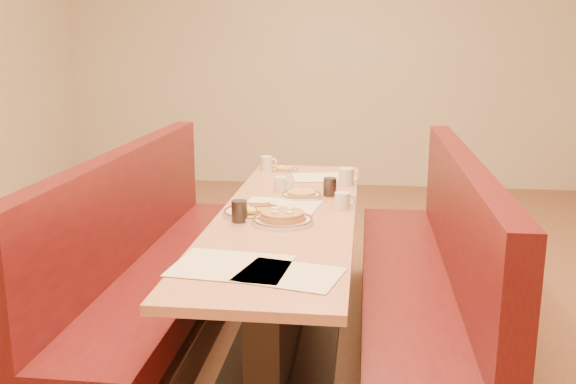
# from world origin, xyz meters

# --- Properties ---
(ground) EXTENTS (8.00, 8.00, 0.00)m
(ground) POSITION_xyz_m (0.00, 0.00, 0.00)
(ground) COLOR #9E6647
(ground) RESTS_ON ground
(diner_table) EXTENTS (0.70, 2.50, 0.75)m
(diner_table) POSITION_xyz_m (0.00, 0.00, 0.37)
(diner_table) COLOR black
(diner_table) RESTS_ON ground
(booth_left) EXTENTS (0.55, 2.50, 1.05)m
(booth_left) POSITION_xyz_m (-0.73, 0.00, 0.36)
(booth_left) COLOR #4C3326
(booth_left) RESTS_ON ground
(booth_right) EXTENTS (0.55, 2.50, 1.05)m
(booth_right) POSITION_xyz_m (0.73, 0.00, 0.36)
(booth_right) COLOR #4C3326
(booth_right) RESTS_ON ground
(placemat_near_left) EXTENTS (0.49, 0.38, 0.00)m
(placemat_near_left) POSITION_xyz_m (-0.12, -0.84, 0.75)
(placemat_near_left) COLOR #FEE8C7
(placemat_near_left) RESTS_ON diner_table
(placemat_near_right) EXTENTS (0.43, 0.37, 0.00)m
(placemat_near_right) POSITION_xyz_m (0.12, -0.91, 0.75)
(placemat_near_right) COLOR #FEE8C7
(placemat_near_right) RESTS_ON diner_table
(placemat_far_left) EXTENTS (0.45, 0.36, 0.00)m
(placemat_far_left) POSITION_xyz_m (-0.05, 0.11, 0.75)
(placemat_far_left) COLOR #FEE8C7
(placemat_far_left) RESTS_ON diner_table
(placemat_far_right) EXTENTS (0.41, 0.34, 0.00)m
(placemat_far_right) POSITION_xyz_m (0.12, 0.86, 0.75)
(placemat_far_right) COLOR #FEE8C7
(placemat_far_right) RESTS_ON diner_table
(pancake_plate) EXTENTS (0.31, 0.31, 0.07)m
(pancake_plate) POSITION_xyz_m (0.00, -0.21, 0.77)
(pancake_plate) COLOR silver
(pancake_plate) RESTS_ON diner_table
(eggs_plate) EXTENTS (0.31, 0.31, 0.06)m
(eggs_plate) POSITION_xyz_m (-0.17, -0.08, 0.77)
(eggs_plate) COLOR silver
(eggs_plate) RESTS_ON diner_table
(extra_plate_mid) EXTENTS (0.23, 0.23, 0.05)m
(extra_plate_mid) POSITION_xyz_m (0.04, 0.32, 0.77)
(extra_plate_mid) COLOR silver
(extra_plate_mid) RESTS_ON diner_table
(extra_plate_far) EXTENTS (0.19, 0.19, 0.04)m
(extra_plate_far) POSITION_xyz_m (-0.15, 1.04, 0.76)
(extra_plate_far) COLOR silver
(extra_plate_far) RESTS_ON diner_table
(coffee_mug_a) EXTENTS (0.11, 0.08, 0.09)m
(coffee_mug_a) POSITION_xyz_m (0.28, 0.10, 0.80)
(coffee_mug_a) COLOR silver
(coffee_mug_a) RESTS_ON diner_table
(coffee_mug_b) EXTENTS (0.11, 0.08, 0.08)m
(coffee_mug_b) POSITION_xyz_m (-0.09, 0.46, 0.79)
(coffee_mug_b) COLOR silver
(coffee_mug_b) RESTS_ON diner_table
(coffee_mug_c) EXTENTS (0.14, 0.10, 0.10)m
(coffee_mug_c) POSITION_xyz_m (0.28, 0.68, 0.80)
(coffee_mug_c) COLOR silver
(coffee_mug_c) RESTS_ON diner_table
(coffee_mug_d) EXTENTS (0.12, 0.08, 0.09)m
(coffee_mug_d) POSITION_xyz_m (-0.28, 1.09, 0.80)
(coffee_mug_d) COLOR silver
(coffee_mug_d) RESTS_ON diner_table
(soda_tumbler_near) EXTENTS (0.08, 0.08, 0.11)m
(soda_tumbler_near) POSITION_xyz_m (-0.21, -0.21, 0.80)
(soda_tumbler_near) COLOR black
(soda_tumbler_near) RESTS_ON diner_table
(soda_tumbler_mid) EXTENTS (0.08, 0.08, 0.10)m
(soda_tumbler_mid) POSITION_xyz_m (0.20, 0.38, 0.80)
(soda_tumbler_mid) COLOR black
(soda_tumbler_mid) RESTS_ON diner_table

